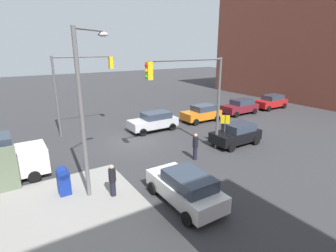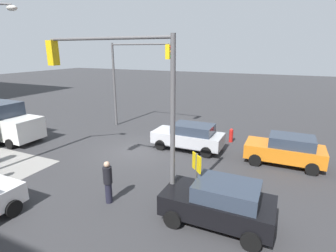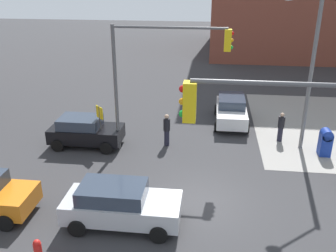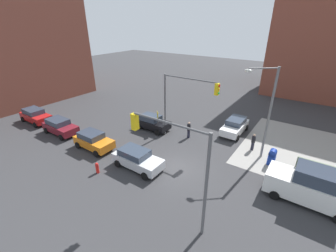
{
  "view_description": "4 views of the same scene",
  "coord_description": "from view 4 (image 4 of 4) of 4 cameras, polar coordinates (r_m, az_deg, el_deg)",
  "views": [
    {
      "loc": [
        8.13,
        17.71,
        7.12
      ],
      "look_at": [
        -1.6,
        2.51,
        1.69
      ],
      "focal_mm": 28.0,
      "sensor_mm": 36.0,
      "label": 1
    },
    {
      "loc": [
        -8.08,
        12.75,
        5.96
      ],
      "look_at": [
        -2.64,
        0.84,
        2.16
      ],
      "focal_mm": 28.0,
      "sensor_mm": 36.0,
      "label": 2
    },
    {
      "loc": [
        0.28,
        -13.16,
        8.8
      ],
      "look_at": [
        -1.65,
        2.91,
        2.09
      ],
      "focal_mm": 40.0,
      "sensor_mm": 36.0,
      "label": 3
    },
    {
      "loc": [
        8.09,
        -13.14,
        11.15
      ],
      "look_at": [
        -2.33,
        1.91,
        2.52
      ],
      "focal_mm": 24.0,
      "sensor_mm": 36.0,
      "label": 4
    }
  ],
  "objects": [
    {
      "name": "ground_plane",
      "position": [
        19.04,
        2.55,
        -10.64
      ],
      "size": [
        120.0,
        120.0,
        0.0
      ],
      "primitive_type": "plane",
      "color": "#333335"
    },
    {
      "name": "sidewalk_corner",
      "position": [
        24.8,
        32.77,
        -5.88
      ],
      "size": [
        12.0,
        12.0,
        0.01
      ],
      "primitive_type": "cube",
      "color": "gray",
      "rests_on": "ground"
    },
    {
      "name": "traffic_signal_nw_corner",
      "position": [
        21.47,
        4.1,
        7.55
      ],
      "size": [
        5.8,
        0.36,
        6.5
      ],
      "color": "#59595B",
      "rests_on": "ground"
    },
    {
      "name": "traffic_signal_se_corner",
      "position": [
        12.16,
        1.84,
        -7.32
      ],
      "size": [
        5.09,
        0.36,
        6.5
      ],
      "color": "#59595B",
      "rests_on": "ground"
    },
    {
      "name": "street_lamp_corner",
      "position": [
        20.03,
        23.74,
        4.27
      ],
      "size": [
        2.19,
        1.86,
        8.0
      ],
      "color": "slate",
      "rests_on": "ground"
    },
    {
      "name": "warning_sign_two_way",
      "position": [
        24.07,
        -2.65,
        1.94
      ],
      "size": [
        0.48,
        0.48,
        2.4
      ],
      "color": "#4C4C4C",
      "rests_on": "ground"
    },
    {
      "name": "mailbox_blue",
      "position": [
        20.99,
        24.91,
        -7.05
      ],
      "size": [
        0.56,
        0.64,
        1.43
      ],
      "color": "navy",
      "rests_on": "ground"
    },
    {
      "name": "fire_hydrant",
      "position": [
        19.1,
        -17.54,
        -10.05
      ],
      "size": [
        0.26,
        0.26,
        0.94
      ],
      "color": "red",
      "rests_on": "ground"
    },
    {
      "name": "sedan_red",
      "position": [
        31.26,
        -30.65,
        2.33
      ],
      "size": [
        4.28,
        2.02,
        1.62
      ],
      "color": "#B21919",
      "rests_on": "ground"
    },
    {
      "name": "sedan_orange",
      "position": [
        22.48,
        -18.44,
        -3.47
      ],
      "size": [
        3.98,
        2.02,
        1.62
      ],
      "color": "orange",
      "rests_on": "ground"
    },
    {
      "name": "coupe_silver",
      "position": [
        18.83,
        -7.88,
        -8.21
      ],
      "size": [
        4.32,
        2.02,
        1.62
      ],
      "color": "#B7BABF",
      "rests_on": "ground"
    },
    {
      "name": "coupe_white",
      "position": [
        25.26,
        16.64,
        0.03
      ],
      "size": [
        2.02,
        4.29,
        1.62
      ],
      "color": "white",
      "rests_on": "ground"
    },
    {
      "name": "sedan_black",
      "position": [
        25.15,
        -4.0,
        0.98
      ],
      "size": [
        3.85,
        2.02,
        1.62
      ],
      "color": "black",
      "rests_on": "ground"
    },
    {
      "name": "hatchback_maroon",
      "position": [
        26.78,
        -25.77,
        -0.06
      ],
      "size": [
        4.2,
        2.02,
        1.62
      ],
      "color": "maroon",
      "rests_on": "ground"
    },
    {
      "name": "van_white_delivery",
      "position": [
        17.94,
        32.77,
        -12.79
      ],
      "size": [
        5.4,
        2.32,
        2.62
      ],
      "color": "white",
      "rests_on": "ground"
    },
    {
      "name": "pedestrian_crossing",
      "position": [
        23.29,
        5.29,
        -0.89
      ],
      "size": [
        0.36,
        0.36,
        1.79
      ],
      "rotation": [
        0.0,
        0.0,
        2.64
      ],
      "color": "black",
      "rests_on": "ground"
    },
    {
      "name": "pedestrian_waiting",
      "position": [
        22.51,
        20.82,
        -3.74
      ],
      "size": [
        0.36,
        0.36,
        1.68
      ],
      "rotation": [
        0.0,
        0.0,
        4.36
      ],
      "color": "black",
      "rests_on": "ground"
    }
  ]
}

